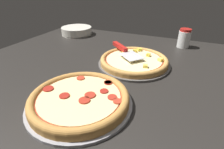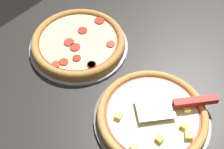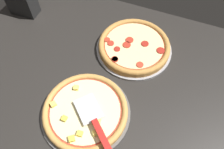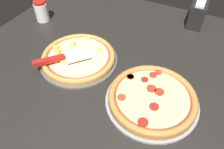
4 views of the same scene
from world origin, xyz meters
The scene contains 8 objects.
ground_plane centered at (0.00, 0.00, -1.80)cm, with size 146.55×118.31×3.60cm, color black.
pizza_pan_front centered at (-6.27, -6.85, 0.50)cm, with size 34.36×34.36×1.00cm, color #565451.
pizza_front centered at (-6.28, -6.89, 2.40)cm, with size 32.30×32.30×3.44cm.
pizza_pan_back centered at (0.62, 29.86, 0.50)cm, with size 34.54×34.54×1.00cm, color #939399.
pizza_back centered at (0.61, 29.84, 2.68)cm, with size 32.47×32.47×3.37cm.
serving_spatula centered at (1.62, -12.27, 5.21)cm, with size 21.26×19.44×2.00cm.
parmesan_shaker centered at (-26.03, -43.17, 5.50)cm, with size 7.09×7.09×11.20cm.
napkin_holder centered at (-59.97, 32.51, 6.47)cm, with size 14.16×8.17×13.55cm.
Camera 4 is at (51.58, 39.44, 65.44)cm, focal length 35.00 mm.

